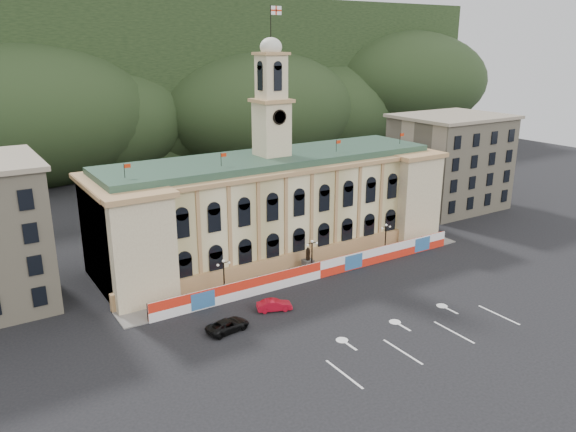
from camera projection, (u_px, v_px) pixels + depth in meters
ground at (392, 320)px, 67.55m from camera, size 260.00×260.00×0.00m
lane_markings at (422, 338)px, 63.52m from camera, size 26.00×10.00×0.02m
hill_ridge at (103, 89)px, 160.17m from camera, size 230.00×80.00×64.00m
city_hall at (273, 204)px, 87.51m from camera, size 56.20×17.60×37.10m
side_building_right at (450, 162)px, 111.78m from camera, size 21.00×17.00×18.60m
hoarding_fence at (320, 270)px, 79.36m from camera, size 50.00×0.44×2.50m
pavement at (309, 271)px, 81.84m from camera, size 56.00×5.50×0.16m
statue at (308, 264)px, 81.71m from camera, size 1.40×1.40×3.72m
lamp_left at (224, 274)px, 73.17m from camera, size 1.96×0.44×5.15m
lamp_center at (312, 254)px, 80.35m from camera, size 1.96×0.44×5.15m
lamp_right at (386, 236)px, 87.53m from camera, size 1.96×0.44×5.15m
red_sedan at (274, 305)px, 69.84m from camera, size 4.34×5.37×1.45m
black_suv at (228, 325)px, 64.84m from camera, size 3.90×5.89×1.45m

